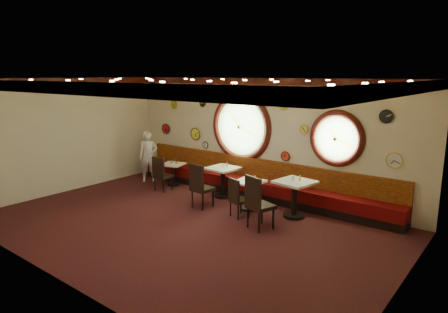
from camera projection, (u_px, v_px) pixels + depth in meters
floor at (184, 225)px, 8.88m from camera, size 9.00×6.00×0.00m
ceiling at (181, 79)px, 8.23m from camera, size 9.00×6.00×0.02m
wall_back at (259, 138)px, 10.86m from camera, size 9.00×0.02×3.20m
wall_front at (49, 185)px, 6.24m from camera, size 9.00×0.02×3.20m
wall_left at (67, 135)px, 11.27m from camera, size 0.02×6.00×3.20m
wall_right at (405, 193)px, 5.83m from camera, size 0.02×6.00×3.20m
molding_back at (259, 81)px, 10.52m from camera, size 9.00×0.10×0.18m
molding_front at (44, 87)px, 5.97m from camera, size 9.00×0.10×0.18m
molding_left at (64, 81)px, 10.93m from camera, size 0.10×6.00×0.18m
molding_right at (411, 88)px, 5.56m from camera, size 0.10×6.00×0.18m
banquette_base at (253, 193)px, 10.95m from camera, size 8.00×0.55×0.20m
banquette_seat at (253, 184)px, 10.90m from camera, size 8.00×0.55×0.30m
banquette_back at (258, 168)px, 10.99m from camera, size 8.00×0.10×0.55m
porthole_left_glass at (241, 127)px, 11.17m from camera, size 1.66×0.02×1.66m
porthole_left_frame at (241, 127)px, 11.16m from camera, size 1.98×0.18×1.98m
porthole_left_ring at (240, 127)px, 11.14m from camera, size 1.61×0.03×1.61m
porthole_right_glass at (337, 138)px, 9.49m from camera, size 1.10×0.02×1.10m
porthole_right_frame at (337, 138)px, 9.48m from camera, size 1.38×0.18×1.38m
porthole_right_ring at (336, 139)px, 9.46m from camera, size 1.09×0.03×1.09m
wall_clock_0 at (386, 116)px, 8.68m from camera, size 0.28×0.03×0.28m
wall_clock_1 at (304, 129)px, 9.95m from camera, size 0.22×0.03×0.22m
wall_clock_2 at (394, 160)px, 8.72m from camera, size 0.34×0.03×0.34m
wall_clock_3 at (286, 156)px, 10.40m from camera, size 0.24×0.03×0.24m
wall_clock_4 at (166, 129)px, 13.02m from camera, size 0.32×0.03×0.32m
wall_clock_5 at (196, 134)px, 12.24m from camera, size 0.36×0.03×0.36m
wall_clock_6 at (284, 104)px, 10.19m from camera, size 0.30×0.03×0.30m
wall_clock_7 at (174, 105)px, 12.61m from camera, size 0.26×0.03×0.26m
wall_clock_8 at (203, 103)px, 11.87m from camera, size 0.24×0.03×0.24m
wall_clock_9 at (206, 145)px, 12.06m from camera, size 0.20×0.03×0.20m
table_a at (173, 172)px, 12.01m from camera, size 0.75×0.75×0.67m
table_b at (223, 178)px, 10.85m from camera, size 0.79×0.79×0.83m
table_c at (249, 192)px, 9.83m from camera, size 0.72×0.72×0.73m
table_d at (295, 194)px, 9.29m from camera, size 0.91×0.91×0.88m
chair_a at (161, 172)px, 11.35m from camera, size 0.46×0.46×0.63m
chair_b at (200, 183)px, 9.90m from camera, size 0.51×0.51×0.70m
chair_c at (237, 195)px, 9.28m from camera, size 0.50×0.50×0.58m
chair_d at (257, 199)px, 8.52m from camera, size 0.63×0.63×0.74m
condiment_a_salt at (173, 162)px, 11.99m from camera, size 0.03×0.03×0.09m
condiment_b_salt at (224, 165)px, 10.89m from camera, size 0.03×0.03×0.09m
condiment_c_salt at (249, 178)px, 9.87m from camera, size 0.04×0.04×0.11m
condiment_d_salt at (292, 178)px, 9.28m from camera, size 0.04×0.04×0.10m
condiment_a_pepper at (171, 162)px, 11.92m from camera, size 0.04×0.04×0.10m
condiment_b_pepper at (222, 165)px, 10.81m from camera, size 0.04×0.04×0.11m
condiment_c_pepper at (252, 179)px, 9.75m from camera, size 0.04×0.04×0.11m
condiment_d_pepper at (294, 179)px, 9.21m from camera, size 0.04×0.04×0.11m
condiment_a_bottle at (176, 161)px, 11.89m from camera, size 0.05×0.05×0.15m
condiment_b_bottle at (227, 164)px, 10.82m from camera, size 0.04×0.04×0.14m
condiment_c_bottle at (255, 178)px, 9.74m from camera, size 0.04×0.04×0.14m
condiment_d_bottle at (300, 178)px, 9.19m from camera, size 0.04×0.04×0.14m
waiter at (148, 156)px, 12.41m from camera, size 0.66×0.68×1.58m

